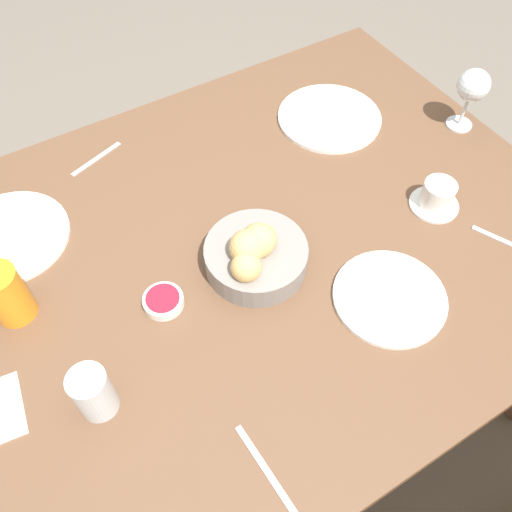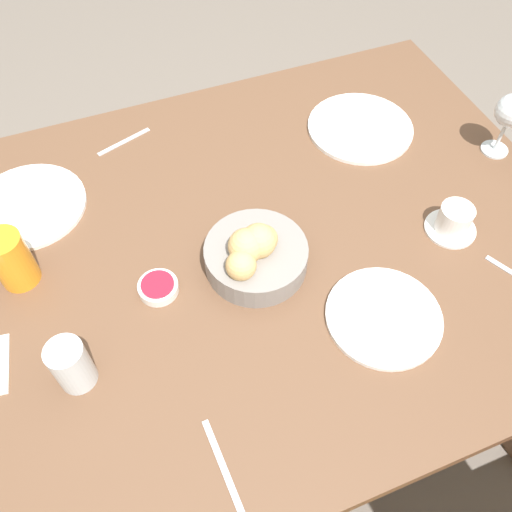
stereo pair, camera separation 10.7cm
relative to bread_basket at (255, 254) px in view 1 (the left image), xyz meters
name	(u,v)px [view 1 (the left image)]	position (x,y,z in m)	size (l,w,h in m)	color
ground_plane	(245,387)	(0.01, -0.06, -0.77)	(10.00, 10.00, 0.00)	#6B6056
dining_table	(240,271)	(0.01, -0.06, -0.12)	(1.44, 1.06, 0.73)	brown
bread_basket	(255,254)	(0.00, 0.00, 0.00)	(0.21, 0.21, 0.11)	gray
plate_near_left	(329,118)	(-0.39, -0.29, -0.04)	(0.26, 0.26, 0.01)	white
plate_near_right	(9,237)	(0.41, -0.33, -0.04)	(0.25, 0.25, 0.01)	white
plate_far_center	(390,298)	(-0.18, 0.20, -0.04)	(0.22, 0.22, 0.01)	white
juice_glass	(6,294)	(0.44, -0.14, 0.02)	(0.08, 0.08, 0.12)	orange
water_tumbler	(93,393)	(0.38, 0.11, 0.01)	(0.07, 0.07, 0.11)	silver
wine_glass	(473,87)	(-0.66, -0.11, 0.07)	(0.08, 0.08, 0.16)	silver
coffee_cup	(437,196)	(-0.42, 0.06, -0.01)	(0.11, 0.11, 0.07)	white
jam_bowl_berry	(163,301)	(0.20, -0.01, -0.03)	(0.08, 0.08, 0.02)	white
knife_silver	(270,476)	(0.19, 0.36, -0.04)	(0.02, 0.19, 0.00)	#B7B7BC
spoon_coffee	(96,159)	(0.16, -0.46, -0.04)	(0.14, 0.06, 0.00)	#B7B7BC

